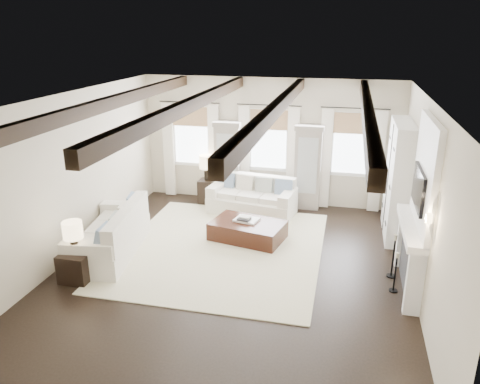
% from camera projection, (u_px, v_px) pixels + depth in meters
% --- Properties ---
extents(ground, '(7.50, 7.50, 0.00)m').
position_uv_depth(ground, '(234.00, 268.00, 8.92)').
color(ground, black).
rests_on(ground, ground).
extents(room_shell, '(6.54, 7.54, 3.22)m').
position_uv_depth(room_shell, '(283.00, 163.00, 8.96)').
color(room_shell, beige).
rests_on(room_shell, ground).
extents(area_rug, '(4.06, 4.61, 0.02)m').
position_uv_depth(area_rug, '(222.00, 248.00, 9.70)').
color(area_rug, beige).
rests_on(area_rug, ground).
extents(sofa_back, '(2.20, 1.23, 0.89)m').
position_uv_depth(sofa_back, '(253.00, 198.00, 11.52)').
color(sofa_back, white).
rests_on(sofa_back, ground).
extents(sofa_left, '(1.35, 2.42, 0.99)m').
position_uv_depth(sofa_left, '(112.00, 236.00, 9.36)').
color(sofa_left, white).
rests_on(sofa_left, ground).
extents(ottoman, '(1.68, 1.24, 0.40)m').
position_uv_depth(ottoman, '(248.00, 231.00, 10.07)').
color(ottoman, black).
rests_on(ottoman, ground).
extents(tray, '(0.57, 0.48, 0.04)m').
position_uv_depth(tray, '(247.00, 220.00, 10.08)').
color(tray, white).
rests_on(tray, ottoman).
extents(book_lower, '(0.30, 0.25, 0.04)m').
position_uv_depth(book_lower, '(244.00, 219.00, 10.01)').
color(book_lower, '#262628').
rests_on(book_lower, tray).
extents(book_upper, '(0.25, 0.21, 0.03)m').
position_uv_depth(book_upper, '(245.00, 217.00, 10.04)').
color(book_upper, beige).
rests_on(book_upper, book_lower).
extents(side_table_front, '(0.54, 0.54, 0.54)m').
position_uv_depth(side_table_front, '(77.00, 266.00, 8.43)').
color(side_table_front, black).
rests_on(side_table_front, ground).
extents(lamp_front, '(0.35, 0.35, 0.60)m').
position_uv_depth(lamp_front, '(73.00, 232.00, 8.20)').
color(lamp_front, black).
rests_on(lamp_front, side_table_front).
extents(side_table_back, '(0.42, 0.42, 0.63)m').
position_uv_depth(side_table_back, '(207.00, 191.00, 12.14)').
color(side_table_back, black).
rests_on(side_table_back, ground).
extents(lamp_back, '(0.38, 0.38, 0.65)m').
position_uv_depth(lamp_back, '(207.00, 163.00, 11.88)').
color(lamp_back, black).
rests_on(lamp_back, side_table_back).
extents(candlestick_near, '(0.15, 0.15, 0.74)m').
position_uv_depth(candlestick_near, '(395.00, 275.00, 8.04)').
color(candlestick_near, black).
rests_on(candlestick_near, ground).
extents(candlestick_far, '(0.17, 0.17, 0.84)m').
position_uv_depth(candlestick_far, '(393.00, 259.00, 8.50)').
color(candlestick_far, black).
rests_on(candlestick_far, ground).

